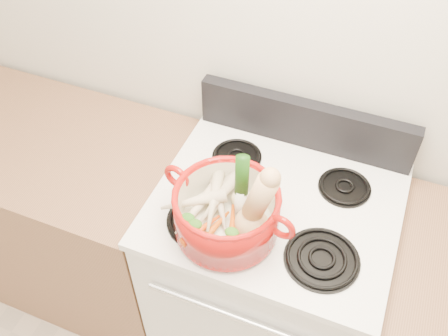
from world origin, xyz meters
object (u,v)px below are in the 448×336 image
at_px(stove_body, 267,281).
at_px(squash, 253,205).
at_px(leek, 241,188).
at_px(dutch_oven, 227,212).

height_order(stove_body, squash, squash).
distance_m(stove_body, leek, 0.69).
bearing_deg(dutch_oven, leek, 58.35).
height_order(stove_body, dutch_oven, dutch_oven).
bearing_deg(stove_body, squash, -97.27).
bearing_deg(dutch_oven, squash, 0.72).
bearing_deg(squash, leek, 155.22).
distance_m(stove_body, squash, 0.69).
distance_m(stove_body, dutch_oven, 0.62).
bearing_deg(leek, stove_body, 45.43).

